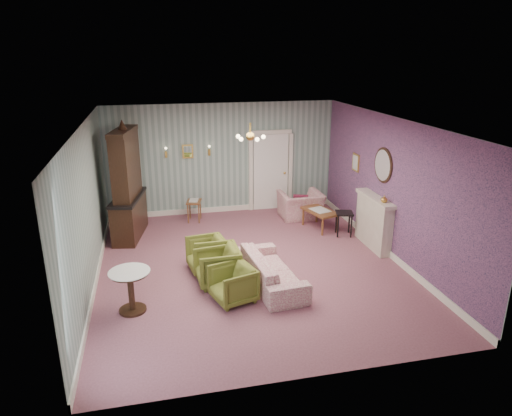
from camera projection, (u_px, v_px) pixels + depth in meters
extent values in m
plane|color=#8C5161|center=(251.00, 266.00, 9.48)|extent=(7.00, 7.00, 0.00)
plane|color=white|center=(250.00, 123.00, 8.54)|extent=(7.00, 7.00, 0.00)
plane|color=slate|center=(222.00, 159.00, 12.24)|extent=(6.00, 0.00, 6.00)
plane|color=slate|center=(310.00, 281.00, 5.78)|extent=(6.00, 0.00, 6.00)
plane|color=slate|center=(88.00, 209.00, 8.38)|extent=(0.00, 7.00, 7.00)
plane|color=slate|center=(392.00, 188.00, 9.64)|extent=(0.00, 7.00, 7.00)
plane|color=#B3598B|center=(391.00, 188.00, 9.63)|extent=(0.00, 7.00, 7.00)
imported|color=brown|center=(233.00, 282.00, 8.06)|extent=(0.81, 0.84, 0.70)
imported|color=brown|center=(218.00, 264.00, 8.67)|extent=(0.74, 0.79, 0.79)
imported|color=brown|center=(207.00, 253.00, 9.19)|extent=(0.76, 0.80, 0.73)
imported|color=#9E405E|center=(272.00, 265.00, 8.64)|extent=(0.75, 2.02, 0.77)
imported|color=#9E405E|center=(301.00, 201.00, 12.06)|extent=(1.07, 0.71, 0.92)
imported|color=gold|center=(384.00, 199.00, 9.67)|extent=(0.15, 0.15, 0.15)
cube|color=maroon|center=(301.00, 202.00, 11.91)|extent=(0.41, 0.28, 0.39)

